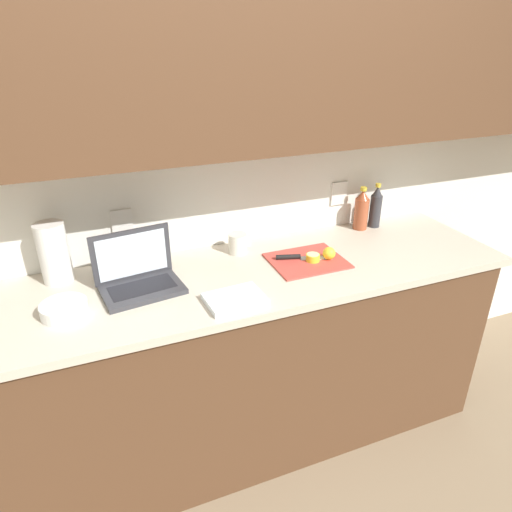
# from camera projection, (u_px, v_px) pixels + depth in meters

# --- Properties ---
(ground_plane) EXTENTS (12.00, 12.00, 0.00)m
(ground_plane) POSITION_uv_depth(u_px,v_px,m) (229.00, 438.00, 2.33)
(ground_plane) COLOR #847056
(ground_plane) RESTS_ON ground
(wall_back) EXTENTS (5.20, 0.38, 2.60)m
(wall_back) POSITION_uv_depth(u_px,v_px,m) (199.00, 115.00, 1.85)
(wall_back) COLOR white
(wall_back) RESTS_ON ground_plane
(counter_unit) EXTENTS (2.57, 0.65, 0.94)m
(counter_unit) POSITION_uv_depth(u_px,v_px,m) (222.00, 364.00, 2.11)
(counter_unit) COLOR brown
(counter_unit) RESTS_ON ground_plane
(laptop) EXTENTS (0.34, 0.25, 0.23)m
(laptop) POSITION_uv_depth(u_px,v_px,m) (138.00, 275.00, 1.82)
(laptop) COLOR #333338
(laptop) RESTS_ON counter_unit
(cutting_board) EXTENTS (0.33, 0.27, 0.01)m
(cutting_board) POSITION_uv_depth(u_px,v_px,m) (307.00, 260.00, 2.05)
(cutting_board) COLOR #D1473D
(cutting_board) RESTS_ON counter_unit
(knife) EXTENTS (0.25, 0.10, 0.02)m
(knife) POSITION_uv_depth(u_px,v_px,m) (294.00, 257.00, 2.05)
(knife) COLOR silver
(knife) RESTS_ON cutting_board
(lemon_half_cut) EXTENTS (0.06, 0.06, 0.03)m
(lemon_half_cut) POSITION_uv_depth(u_px,v_px,m) (313.00, 257.00, 2.03)
(lemon_half_cut) COLOR yellow
(lemon_half_cut) RESTS_ON cutting_board
(lemon_whole_beside) EXTENTS (0.06, 0.06, 0.06)m
(lemon_whole_beside) POSITION_uv_depth(u_px,v_px,m) (329.00, 253.00, 2.04)
(lemon_whole_beside) COLOR yellow
(lemon_whole_beside) RESTS_ON cutting_board
(bottle_green_soda) EXTENTS (0.07, 0.07, 0.22)m
(bottle_green_soda) POSITION_uv_depth(u_px,v_px,m) (361.00, 210.00, 2.35)
(bottle_green_soda) COLOR #A34C2D
(bottle_green_soda) RESTS_ON counter_unit
(bottle_oil_tall) EXTENTS (0.06, 0.06, 0.23)m
(bottle_oil_tall) POSITION_uv_depth(u_px,v_px,m) (376.00, 207.00, 2.38)
(bottle_oil_tall) COLOR #333338
(bottle_oil_tall) RESTS_ON counter_unit
(measuring_cup) EXTENTS (0.11, 0.09, 0.09)m
(measuring_cup) POSITION_uv_depth(u_px,v_px,m) (238.00, 243.00, 2.11)
(measuring_cup) COLOR silver
(measuring_cup) RESTS_ON counter_unit
(bowl_white) EXTENTS (0.17, 0.17, 0.05)m
(bowl_white) POSITION_uv_depth(u_px,v_px,m) (64.00, 309.00, 1.65)
(bowl_white) COLOR white
(bowl_white) RESTS_ON counter_unit
(paper_towel_roll) EXTENTS (0.12, 0.12, 0.25)m
(paper_towel_roll) POSITION_uv_depth(u_px,v_px,m) (54.00, 253.00, 1.84)
(paper_towel_roll) COLOR white
(paper_towel_roll) RESTS_ON counter_unit
(dish_towel) EXTENTS (0.23, 0.17, 0.02)m
(dish_towel) POSITION_uv_depth(u_px,v_px,m) (235.00, 299.00, 1.74)
(dish_towel) COLOR white
(dish_towel) RESTS_ON counter_unit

